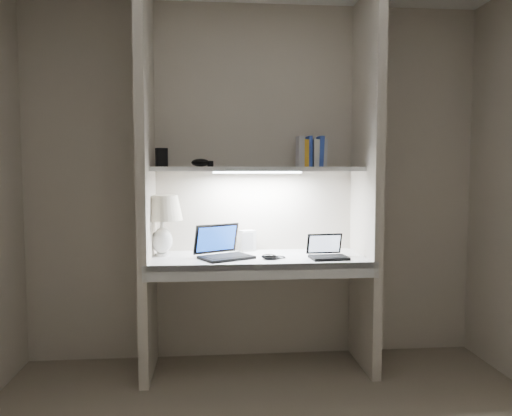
{
  "coord_description": "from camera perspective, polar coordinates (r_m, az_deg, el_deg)",
  "views": [
    {
      "loc": [
        -0.31,
        -2.05,
        1.34
      ],
      "look_at": [
        -0.03,
        1.05,
        1.11
      ],
      "focal_mm": 35.0,
      "sensor_mm": 36.0,
      "label": 1
    }
  ],
  "objects": [
    {
      "name": "mouse",
      "position": [
        3.22,
        1.51,
        -5.58
      ],
      "size": [
        0.11,
        0.08,
        0.04
      ],
      "primitive_type": "ellipsoid",
      "rotation": [
        0.0,
        0.0,
        -0.19
      ],
      "color": "black",
      "rests_on": "desk"
    },
    {
      "name": "table_lamp",
      "position": [
        3.37,
        -10.72,
        -0.79
      ],
      "size": [
        0.28,
        0.28,
        0.41
      ],
      "color": "white",
      "rests_on": "desk"
    },
    {
      "name": "desk_apron",
      "position": [
        3.09,
        0.75,
        -7.27
      ],
      "size": [
        1.46,
        0.03,
        0.1
      ],
      "primitive_type": "cube",
      "color": "silver",
      "rests_on": "desk"
    },
    {
      "name": "back_wall",
      "position": [
        3.56,
        -0.13,
        2.86
      ],
      "size": [
        3.2,
        0.01,
        2.5
      ],
      "primitive_type": "cube",
      "color": "beige",
      "rests_on": "floor"
    },
    {
      "name": "alcove_panel_right",
      "position": [
        3.43,
        12.52,
        2.7
      ],
      "size": [
        0.06,
        0.55,
        2.5
      ],
      "primitive_type": "cube",
      "color": "beige",
      "rests_on": "floor"
    },
    {
      "name": "desk",
      "position": [
        3.34,
        0.29,
        -5.87
      ],
      "size": [
        1.4,
        0.55,
        0.04
      ],
      "primitive_type": "cube",
      "color": "white",
      "rests_on": "alcove_panel_left"
    },
    {
      "name": "cable_coil",
      "position": [
        3.27,
        2.59,
        -5.63
      ],
      "size": [
        0.11,
        0.11,
        0.01
      ],
      "primitive_type": "torus",
      "rotation": [
        0.0,
        0.0,
        0.24
      ],
      "color": "black",
      "rests_on": "desk"
    },
    {
      "name": "laptop_main",
      "position": [
        3.28,
        -3.85,
        -4.82
      ],
      "size": [
        0.41,
        0.39,
        0.22
      ],
      "rotation": [
        0.0,
        0.0,
        0.49
      ],
      "color": "black",
      "rests_on": "desk"
    },
    {
      "name": "shelf_gadget",
      "position": [
        3.36,
        -6.37,
        5.18
      ],
      "size": [
        0.14,
        0.11,
        0.05
      ],
      "primitive_type": "ellipsoid",
      "rotation": [
        0.0,
        0.0,
        -0.16
      ],
      "color": "black",
      "rests_on": "shelf"
    },
    {
      "name": "alcove_panel_left",
      "position": [
        3.3,
        -12.45,
        2.64
      ],
      "size": [
        0.06,
        0.55,
        2.5
      ],
      "primitive_type": "cube",
      "color": "beige",
      "rests_on": "floor"
    },
    {
      "name": "speaker",
      "position": [
        3.54,
        -1.01,
        -3.75
      ],
      "size": [
        0.13,
        0.11,
        0.15
      ],
      "primitive_type": "cube",
      "rotation": [
        0.0,
        0.0,
        0.42
      ],
      "color": "silver",
      "rests_on": "desk"
    },
    {
      "name": "book_row",
      "position": [
        3.5,
        6.32,
        6.32
      ],
      "size": [
        0.2,
        0.14,
        0.21
      ],
      "color": "beige",
      "rests_on": "shelf"
    },
    {
      "name": "strip_light",
      "position": [
        3.38,
        0.14,
        4.1
      ],
      "size": [
        0.6,
        0.04,
        0.02
      ],
      "primitive_type": "cube",
      "color": "white",
      "rests_on": "shelf"
    },
    {
      "name": "shelf",
      "position": [
        3.38,
        0.14,
        4.48
      ],
      "size": [
        1.4,
        0.36,
        0.03
      ],
      "primitive_type": "cube",
      "color": "silver",
      "rests_on": "back_wall"
    },
    {
      "name": "laptop_netbook",
      "position": [
        3.3,
        8.14,
        -5.04
      ],
      "size": [
        0.25,
        0.23,
        0.15
      ],
      "rotation": [
        0.0,
        0.0,
        0.08
      ],
      "color": "black",
      "rests_on": "desk"
    },
    {
      "name": "shelf_box",
      "position": [
        3.4,
        -10.74,
        5.7
      ],
      "size": [
        0.09,
        0.07,
        0.12
      ],
      "primitive_type": "cube",
      "rotation": [
        0.0,
        0.0,
        0.35
      ],
      "color": "black",
      "rests_on": "shelf"
    },
    {
      "name": "sticky_note",
      "position": [
        3.43,
        -10.62,
        -5.33
      ],
      "size": [
        0.1,
        0.1,
        0.0
      ],
      "primitive_type": "cube",
      "rotation": [
        0.0,
        0.0,
        0.45
      ],
      "color": "yellow",
      "rests_on": "desk"
    }
  ]
}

